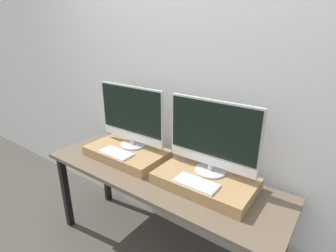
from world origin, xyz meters
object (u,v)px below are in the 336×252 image
Objects in this scene: monitor_left at (132,116)px; monitor_right at (213,137)px; keyboard_right at (196,183)px; keyboard_left at (116,153)px.

monitor_left and monitor_right have the same top height.
monitor_right is at bearing 0.00° from monitor_left.
monitor_left is at bearing 165.12° from keyboard_right.
monitor_left is 0.71m from monitor_right.
keyboard_left is 0.71m from keyboard_right.
keyboard_left is at bearing -90.00° from monitor_left.
monitor_right reaches higher than keyboard_right.
monitor_right is (0.71, 0.00, 0.00)m from monitor_left.
monitor_left is 0.77m from keyboard_right.
monitor_right is at bearing 90.00° from keyboard_right.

